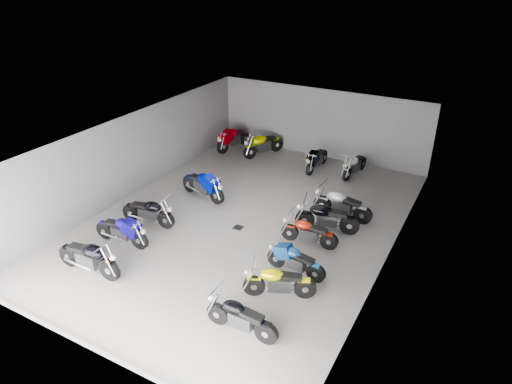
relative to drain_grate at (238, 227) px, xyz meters
The scene contains 20 objects.
ground 0.50m from the drain_grate, 90.00° to the left, with size 14.00×14.00×0.00m, color gray.
wall_back 7.67m from the drain_grate, 90.00° to the left, with size 10.00×0.10×3.20m, color slate.
wall_left 5.27m from the drain_grate, behind, with size 0.10×14.00×3.20m, color slate.
wall_right 5.27m from the drain_grate, ahead, with size 0.10×14.00×3.20m, color slate.
ceiling 3.25m from the drain_grate, 90.00° to the left, with size 10.00×14.00×0.04m, color black.
drain_grate is the anchor object (origin of this frame).
motorcycle_left_a 5.02m from the drain_grate, 120.39° to the right, with size 2.29×0.46×1.01m.
motorcycle_left_b 3.89m from the drain_grate, 136.41° to the right, with size 2.06×0.43×0.91m.
motorcycle_left_c 3.17m from the drain_grate, 155.76° to the right, with size 2.08×0.47×0.91m.
motorcycle_left_e 2.73m from the drain_grate, 150.91° to the left, with size 2.22×0.69×0.99m.
motorcycle_right_a 5.02m from the drain_grate, 58.56° to the right, with size 2.00×0.38×0.88m.
motorcycle_right_b 3.85m from the drain_grate, 42.36° to the right, with size 1.90×0.97×0.89m.
motorcycle_right_c 3.17m from the drain_grate, 27.01° to the right, with size 1.92×0.42×0.84m.
motorcycle_right_d 2.58m from the drain_grate, ahead, with size 1.93×0.42×0.85m.
motorcycle_right_e 3.06m from the drain_grate, 24.83° to the left, with size 2.16×0.71×0.97m.
motorcycle_right_f 3.78m from the drain_grate, 39.54° to the left, with size 2.20×0.44×0.97m.
motorcycle_back_a 7.46m from the drain_grate, 122.56° to the left, with size 0.58×2.28×1.01m.
motorcycle_back_b 6.71m from the drain_grate, 110.62° to the left, with size 1.06×2.14×1.00m.
motorcycle_back_d 5.97m from the drain_grate, 85.11° to the left, with size 0.42×2.09×0.92m.
motorcycle_back_e 6.51m from the drain_grate, 70.56° to the left, with size 0.49×2.04×0.90m.
Camera 1 is at (7.07, -12.10, 8.31)m, focal length 32.00 mm.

